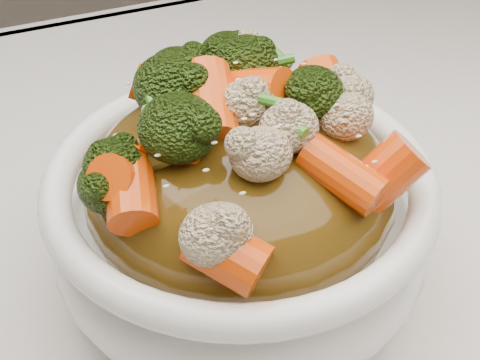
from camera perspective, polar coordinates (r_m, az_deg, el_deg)
name	(u,v)px	position (r m, az deg, el deg)	size (l,w,h in m)	color
tablecloth	(246,253)	(0.50, 0.49, -6.28)	(1.20, 0.80, 0.04)	silver
bowl	(240,223)	(0.43, 0.00, -3.70)	(0.24, 0.24, 0.09)	white
sauce_base	(240,184)	(0.41, 0.00, -0.36)	(0.19, 0.19, 0.10)	#4E350D
carrots	(240,87)	(0.37, 0.00, 7.90)	(0.19, 0.19, 0.06)	#E64607
broccoli	(240,89)	(0.37, 0.00, 7.76)	(0.19, 0.19, 0.05)	black
cauliflower	(240,93)	(0.37, 0.00, 7.47)	(0.19, 0.19, 0.04)	beige
scallions	(240,86)	(0.37, 0.00, 8.05)	(0.14, 0.14, 0.02)	#31771B
sesame_seeds	(240,86)	(0.37, 0.00, 8.05)	(0.17, 0.17, 0.01)	beige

